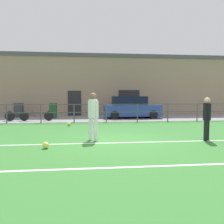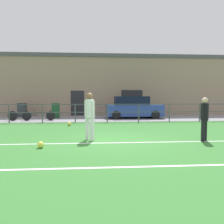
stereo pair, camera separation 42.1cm
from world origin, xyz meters
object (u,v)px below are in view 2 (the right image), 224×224
parked_car_red (133,108)px  bicycle_parked_0 (0,116)px  soccer_ball_match (41,145)px  bicycle_parked_2 (39,116)px  player_goalkeeper (204,116)px  trash_bin_0 (56,111)px  player_striker (90,113)px  soccer_ball_spare (69,124)px  trash_bin_1 (22,110)px

parked_car_red → bicycle_parked_0: bearing=-171.6°
soccer_ball_match → bicycle_parked_2: size_ratio=0.10×
player_goalkeeper → trash_bin_0: bearing=-99.2°
player_striker → trash_bin_0: 9.09m
soccer_ball_spare → trash_bin_0: trash_bin_0 is taller
soccer_ball_spare → parked_car_red: bearing=43.9°
player_striker → parked_car_red: size_ratio=0.43×
soccer_ball_spare → trash_bin_1: (-4.20, 5.44, 0.46)m
soccer_ball_spare → bicycle_parked_2: bearing=129.9°
bicycle_parked_0 → trash_bin_0: 3.70m
parked_car_red → bicycle_parked_0: parked_car_red is taller
player_goalkeeper → trash_bin_1: (-9.58, 10.21, -0.34)m
player_striker → bicycle_parked_2: size_ratio=0.81×
trash_bin_1 → player_goalkeeper: bearing=-46.8°
bicycle_parked_0 → soccer_ball_match: bearing=-61.5°
trash_bin_0 → soccer_ball_match: bearing=-83.3°
player_goalkeeper → trash_bin_1: size_ratio=1.47×
player_goalkeeper → bicycle_parked_2: bearing=-90.4°
player_goalkeeper → parked_car_red: 8.95m
player_goalkeeper → trash_bin_0: (-6.84, 9.15, -0.33)m
player_goalkeeper → soccer_ball_spare: 7.23m
soccer_ball_spare → trash_bin_1: 6.89m
player_striker → bicycle_parked_2: 7.93m
parked_car_red → bicycle_parked_0: (-9.07, -1.34, -0.43)m
soccer_ball_match → bicycle_parked_0: size_ratio=0.10×
trash_bin_1 → bicycle_parked_2: bearing=-54.8°
player_striker → soccer_ball_spare: (-1.21, 4.29, -0.89)m
soccer_ball_match → soccer_ball_spare: size_ratio=0.97×
bicycle_parked_0 → trash_bin_0: (3.33, 1.61, 0.22)m
soccer_ball_match → player_striker: bearing=38.4°
trash_bin_0 → bicycle_parked_0: bearing=-154.1°
player_striker → bicycle_parked_2: player_striker is taller
bicycle_parked_2 → trash_bin_1: size_ratio=2.02×
soccer_ball_match → bicycle_parked_2: bearing=103.7°
parked_car_red → trash_bin_1: parked_car_red is taller
bicycle_parked_0 → trash_bin_0: trash_bin_0 is taller
trash_bin_0 → trash_bin_1: size_ratio=1.02×
soccer_ball_spare → bicycle_parked_0: size_ratio=0.10×
player_goalkeeper → soccer_ball_spare: (-5.38, 4.76, -0.79)m
player_striker → parked_car_red: bearing=113.2°
soccer_ball_match → trash_bin_1: 11.62m
parked_car_red → soccer_ball_match: bearing=-115.5°
bicycle_parked_0 → trash_bin_1: (0.59, 2.67, 0.21)m
player_goalkeeper → player_striker: bearing=-52.5°
trash_bin_1 → trash_bin_0: bearing=-21.1°
soccer_ball_match → bicycle_parked_0: bicycle_parked_0 is taller
soccer_ball_match → trash_bin_1: (-3.89, 10.93, 0.46)m
player_goalkeeper → player_striker: player_striker is taller
player_striker → trash_bin_0: (-2.68, 8.68, -0.43)m
parked_car_red → bicycle_parked_0: size_ratio=1.87×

